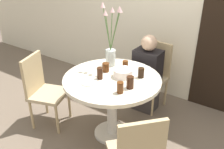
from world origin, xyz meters
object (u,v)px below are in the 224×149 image
object	(u,v)px
drink_glass_1	(130,82)
side_plate	(89,82)
flower_vase	(111,47)
drink_glass_3	(106,67)
chair_left_flank	(153,72)
birthday_cake	(123,73)
drink_glass_4	(120,87)
person_guest	(147,76)
chair_near_front	(42,87)
drink_glass_0	(141,73)
drink_glass_2	(125,65)
drink_glass_5	(100,73)

from	to	relation	value
drink_glass_1	side_plate	bearing A→B (deg)	-160.30
flower_vase	side_plate	world-z (taller)	flower_vase
flower_vase	drink_glass_3	xyz separation A→B (m)	(0.04, -0.16, -0.18)
chair_left_flank	birthday_cake	xyz separation A→B (m)	(-0.00, -0.77, 0.30)
birthday_cake	drink_glass_4	xyz separation A→B (m)	(0.16, -0.30, 0.01)
drink_glass_4	person_guest	bearing A→B (deg)	100.40
flower_vase	side_plate	bearing A→B (deg)	-84.59
drink_glass_4	side_plate	bearing A→B (deg)	-177.82
birthday_cake	flower_vase	world-z (taller)	flower_vase
chair_near_front	side_plate	world-z (taller)	chair_near_front
drink_glass_0	drink_glass_2	xyz separation A→B (m)	(-0.24, 0.07, -0.00)
drink_glass_5	side_plate	bearing A→B (deg)	-107.87
drink_glass_3	birthday_cake	bearing A→B (deg)	0.98
chair_left_flank	drink_glass_2	size ratio (longest dim) A/B	8.60
flower_vase	person_guest	bearing A→B (deg)	61.42
drink_glass_5	drink_glass_0	bearing A→B (deg)	38.55
drink_glass_2	drink_glass_1	bearing A→B (deg)	-52.11
chair_left_flank	drink_glass_3	world-z (taller)	chair_left_flank
side_plate	drink_glass_2	distance (m)	0.51
birthday_cake	drink_glass_2	bearing A→B (deg)	113.87
chair_near_front	drink_glass_5	world-z (taller)	chair_near_front
birthday_cake	drink_glass_5	distance (m)	0.25
drink_glass_1	drink_glass_5	xyz separation A→B (m)	(-0.36, -0.01, 0.00)
drink_glass_3	side_plate	bearing A→B (deg)	-88.64
birthday_cake	person_guest	world-z (taller)	person_guest
drink_glass_2	person_guest	bearing A→B (deg)	82.07
chair_near_front	drink_glass_3	world-z (taller)	chair_near_front
chair_left_flank	drink_glass_4	xyz separation A→B (m)	(0.15, -1.08, 0.31)
chair_left_flank	drink_glass_1	bearing A→B (deg)	-73.45
birthday_cake	drink_glass_4	bearing A→B (deg)	-62.49
side_plate	drink_glass_5	size ratio (longest dim) A/B	1.39
chair_near_front	person_guest	world-z (taller)	person_guest
chair_left_flank	drink_glass_4	bearing A→B (deg)	-76.39
flower_vase	drink_glass_1	xyz separation A→B (m)	(0.45, -0.32, -0.17)
drink_glass_1	drink_glass_3	size ratio (longest dim) A/B	1.25
side_plate	birthday_cake	bearing A→B (deg)	55.44
side_plate	drink_glass_4	world-z (taller)	drink_glass_4
chair_left_flank	drink_glass_1	xyz separation A→B (m)	(0.18, -0.95, 0.32)
birthday_cake	drink_glass_0	xyz separation A→B (m)	(0.17, 0.09, 0.01)
flower_vase	drink_glass_4	size ratio (longest dim) A/B	6.56
chair_near_front	person_guest	xyz separation A→B (m)	(0.90, 0.98, -0.01)
chair_left_flank	drink_glass_0	world-z (taller)	chair_left_flank
chair_left_flank	flower_vase	xyz separation A→B (m)	(-0.27, -0.62, 0.49)
birthday_cake	person_guest	size ratio (longest dim) A/B	0.19
drink_glass_5	drink_glass_1	bearing A→B (deg)	1.51
chair_near_front	drink_glass_0	xyz separation A→B (m)	(1.08, 0.46, 0.31)
flower_vase	side_plate	distance (m)	0.52
drink_glass_3	flower_vase	bearing A→B (deg)	103.29
flower_vase	drink_glass_2	world-z (taller)	flower_vase
flower_vase	drink_glass_1	bearing A→B (deg)	-35.68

